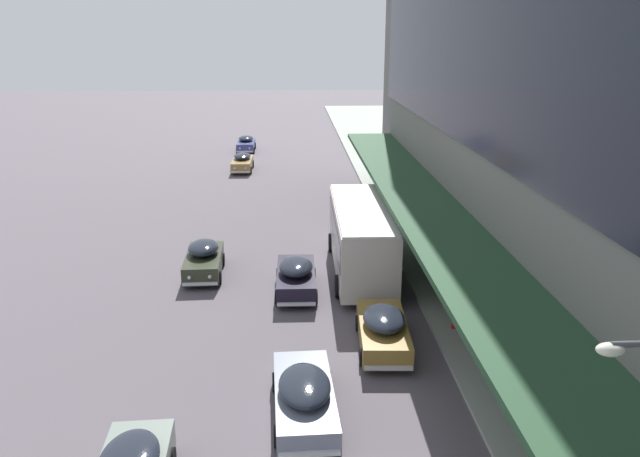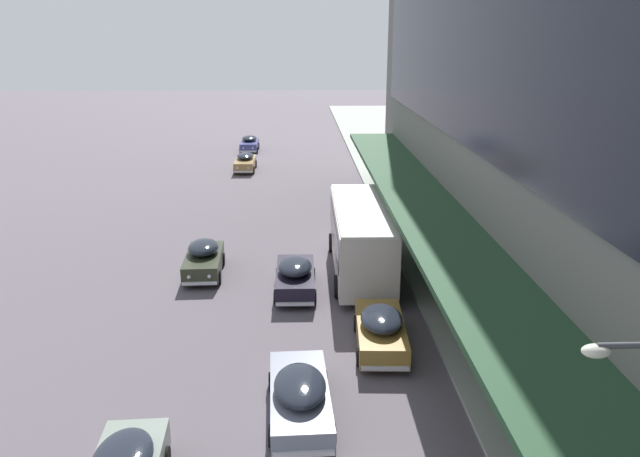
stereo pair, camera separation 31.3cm
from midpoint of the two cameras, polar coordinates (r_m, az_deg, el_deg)
The scene contains 8 objects.
transit_bus_kerbside_front at distance 30.35m, azimuth 3.45°, elevation -0.62°, with size 2.88×9.37×3.38m.
sedan_second_mid at distance 19.78m, azimuth -1.92°, elevation -15.01°, with size 2.07×4.95×1.45m.
sedan_second_near at distance 30.95m, azimuth -10.87°, elevation -2.76°, with size 1.94×4.30×1.65m.
sedan_oncoming_front at distance 28.38m, azimuth -2.52°, elevation -4.35°, with size 1.89×4.51×1.64m.
sedan_far_back at distance 54.13m, azimuth -7.27°, elevation 6.05°, with size 1.78×4.50×1.48m.
sedan_lead_near at distance 23.69m, azimuth 5.41°, elevation -9.10°, with size 2.07×4.64×1.58m.
sedan_lead_mid at distance 63.13m, azimuth -6.92°, elevation 7.71°, with size 1.80×4.40×1.52m.
fire_hydrant at distance 25.41m, azimuth 11.81°, elevation -8.21°, with size 0.20×0.40×0.70m.
Camera 1 is at (0.49, -10.56, 11.35)m, focal length 35.00 mm.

